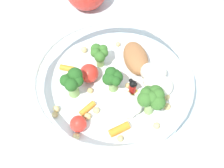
% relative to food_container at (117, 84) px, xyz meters
% --- Properties ---
extents(ground_plane, '(2.40, 2.40, 0.00)m').
position_rel_food_container_xyz_m(ground_plane, '(-0.00, 0.02, -0.03)').
color(ground_plane, silver).
extents(food_container, '(0.26, 0.26, 0.07)m').
position_rel_food_container_xyz_m(food_container, '(0.00, 0.00, 0.00)').
color(food_container, white).
rests_on(food_container, ground_plane).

